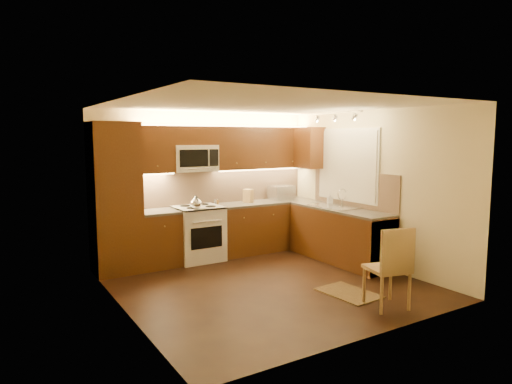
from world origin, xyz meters
TOP-DOWN VIEW (x-y plane):
  - floor at (0.00, 0.00)m, footprint 4.00×4.00m
  - ceiling at (0.00, 0.00)m, footprint 4.00×4.00m
  - wall_back at (0.00, 2.00)m, footprint 4.00×0.01m
  - wall_front at (0.00, -2.00)m, footprint 4.00×0.01m
  - wall_left at (-2.00, 0.00)m, footprint 0.01×4.00m
  - wall_right at (2.00, 0.00)m, footprint 0.01×4.00m
  - pantry at (-1.65, 1.70)m, footprint 0.70×0.60m
  - base_cab_back_left at (-0.99, 1.70)m, footprint 0.62×0.60m
  - counter_back_left at (-0.99, 1.70)m, footprint 0.62×0.60m
  - base_cab_back_right at (1.04, 1.70)m, footprint 1.92×0.60m
  - counter_back_right at (1.04, 1.70)m, footprint 1.92×0.60m
  - base_cab_right at (1.70, 0.40)m, footprint 0.60×2.00m
  - counter_right at (1.70, 0.40)m, footprint 0.60×2.00m
  - dishwasher at (1.70, -0.30)m, footprint 0.58×0.60m
  - backsplash_back at (0.35, 1.99)m, footprint 3.30×0.02m
  - backsplash_right at (1.99, 0.40)m, footprint 0.02×2.00m
  - upper_cab_back_left at (-0.99, 1.82)m, footprint 0.62×0.35m
  - upper_cab_back_right at (1.04, 1.82)m, footprint 1.92×0.35m
  - upper_cab_bridge at (-0.30, 1.82)m, footprint 0.76×0.35m
  - upper_cab_right_corner at (1.82, 1.40)m, footprint 0.35×0.50m
  - stove at (-0.30, 1.68)m, footprint 0.76×0.65m
  - microwave at (-0.30, 1.81)m, footprint 0.76×0.38m
  - window_frame at (1.99, 0.55)m, footprint 0.03×1.44m
  - window_blinds at (1.97, 0.55)m, footprint 0.02×1.36m
  - sink at (1.70, 0.55)m, footprint 0.52×0.86m
  - faucet at (1.88, 0.55)m, footprint 0.20×0.04m
  - track_light_bar at (1.55, 0.40)m, footprint 0.04×1.20m
  - kettle at (-0.44, 1.45)m, footprint 0.21×0.21m
  - toaster_oven at (1.46, 1.77)m, footprint 0.44×0.34m
  - knife_block at (0.73, 1.76)m, footprint 0.16×0.20m
  - spice_jar_a at (0.14, 1.82)m, footprint 0.06×0.06m
  - spice_jar_b at (0.14, 1.81)m, footprint 0.05×0.05m
  - spice_jar_c at (0.14, 1.91)m, footprint 0.05×0.05m
  - spice_jar_d at (0.18, 1.92)m, footprint 0.05×0.05m
  - soap_bottle at (1.85, 0.83)m, footprint 0.11×0.11m
  - rug at (0.71, -0.90)m, footprint 0.59×0.84m
  - dining_chair at (0.77, -1.49)m, footprint 0.54×0.54m

SIDE VIEW (x-z plane):
  - floor at x=0.00m, z-range -0.01..0.01m
  - rug at x=0.71m, z-range 0.00..0.01m
  - base_cab_back_left at x=-0.99m, z-range 0.00..0.86m
  - base_cab_back_right at x=1.04m, z-range 0.00..0.86m
  - base_cab_right at x=1.70m, z-range 0.00..0.86m
  - dishwasher at x=1.70m, z-range 0.01..0.85m
  - stove at x=-0.30m, z-range 0.00..0.92m
  - dining_chair at x=0.77m, z-range 0.00..1.01m
  - counter_back_left at x=-0.99m, z-range 0.86..0.90m
  - counter_back_right at x=1.04m, z-range 0.86..0.90m
  - counter_right at x=1.70m, z-range 0.86..0.90m
  - spice_jar_b at x=0.14m, z-range 0.90..0.98m
  - spice_jar_c at x=0.14m, z-range 0.90..0.99m
  - spice_jar_d at x=0.18m, z-range 0.90..0.99m
  - spice_jar_a at x=0.14m, z-range 0.90..1.00m
  - sink at x=1.70m, z-range 0.90..1.05m
  - soap_bottle at x=1.85m, z-range 0.90..1.09m
  - knife_block at x=0.73m, z-range 0.90..1.14m
  - toaster_oven at x=1.46m, z-range 0.90..1.16m
  - kettle at x=-0.44m, z-range 0.92..1.15m
  - faucet at x=1.88m, z-range 0.90..1.20m
  - pantry at x=-1.65m, z-range 0.00..2.30m
  - backsplash_back at x=0.35m, z-range 0.90..1.50m
  - backsplash_right at x=1.99m, z-range 0.90..1.50m
  - wall_back at x=0.00m, z-range 0.00..2.50m
  - wall_front at x=0.00m, z-range 0.00..2.50m
  - wall_left at x=-2.00m, z-range 0.00..2.50m
  - wall_right at x=2.00m, z-range 0.00..2.50m
  - window_frame at x=1.99m, z-range 0.98..2.22m
  - window_blinds at x=1.97m, z-range 1.02..2.18m
  - microwave at x=-0.30m, z-range 1.50..1.94m
  - upper_cab_back_left at x=-0.99m, z-range 1.50..2.25m
  - upper_cab_back_right at x=1.04m, z-range 1.50..2.25m
  - upper_cab_right_corner at x=1.82m, z-range 1.50..2.25m
  - upper_cab_bridge at x=-0.30m, z-range 1.94..2.25m
  - track_light_bar at x=1.55m, z-range 2.44..2.48m
  - ceiling at x=0.00m, z-range 2.50..2.50m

